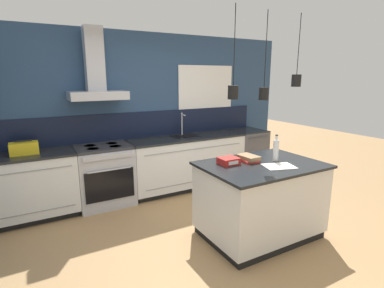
{
  "coord_description": "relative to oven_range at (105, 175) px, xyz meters",
  "views": [
    {
      "loc": [
        -1.67,
        -2.69,
        1.91
      ],
      "look_at": [
        0.18,
        0.61,
        1.05
      ],
      "focal_mm": 28.0,
      "sensor_mm": 36.0,
      "label": 1
    }
  ],
  "objects": [
    {
      "name": "ground_plane",
      "position": [
        0.72,
        -1.69,
        -0.46
      ],
      "size": [
        16.0,
        16.0,
        0.0
      ],
      "primitive_type": "plane",
      "color": "#A87F51",
      "rests_on": "ground"
    },
    {
      "name": "wall_back",
      "position": [
        0.69,
        0.31,
        0.9
      ],
      "size": [
        5.6,
        2.3,
        2.6
      ],
      "color": "navy",
      "rests_on": "ground_plane"
    },
    {
      "name": "counter_run_left",
      "position": [
        -1.02,
        0.01,
        0.01
      ],
      "size": [
        1.25,
        0.64,
        0.91
      ],
      "color": "black",
      "rests_on": "ground_plane"
    },
    {
      "name": "counter_run_sink",
      "position": [
        1.41,
        0.01,
        0.01
      ],
      "size": [
        2.04,
        0.64,
        1.3
      ],
      "color": "black",
      "rests_on": "ground_plane"
    },
    {
      "name": "oven_range",
      "position": [
        0.0,
        0.0,
        0.0
      ],
      "size": [
        0.8,
        0.66,
        0.91
      ],
      "color": "#B5B5BA",
      "rests_on": "ground_plane"
    },
    {
      "name": "dishwasher",
      "position": [
        2.72,
        0.0,
        0.0
      ],
      "size": [
        0.6,
        0.65,
        0.91
      ],
      "color": "#4C4C51",
      "rests_on": "ground_plane"
    },
    {
      "name": "kitchen_island",
      "position": [
        1.41,
        -1.85,
        0.0
      ],
      "size": [
        1.4,
        0.98,
        0.91
      ],
      "color": "black",
      "rests_on": "ground_plane"
    },
    {
      "name": "bottle_on_island",
      "position": [
        1.64,
        -1.83,
        0.59
      ],
      "size": [
        0.07,
        0.07,
        0.32
      ],
      "color": "silver",
      "rests_on": "kitchen_island"
    },
    {
      "name": "book_stack",
      "position": [
        1.34,
        -1.68,
        0.49
      ],
      "size": [
        0.22,
        0.3,
        0.07
      ],
      "color": "#B2332D",
      "rests_on": "kitchen_island"
    },
    {
      "name": "red_supply_box",
      "position": [
        1.06,
        -1.67,
        0.49
      ],
      "size": [
        0.22,
        0.19,
        0.08
      ],
      "color": "red",
      "rests_on": "kitchen_island"
    },
    {
      "name": "paper_pile",
      "position": [
        1.5,
        -2.03,
        0.46
      ],
      "size": [
        0.4,
        0.34,
        0.01
      ],
      "color": "silver",
      "rests_on": "kitchen_island"
    },
    {
      "name": "yellow_toolbox",
      "position": [
        -1.01,
        0.0,
        0.54
      ],
      "size": [
        0.34,
        0.18,
        0.19
      ],
      "color": "gold",
      "rests_on": "counter_run_left"
    }
  ]
}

